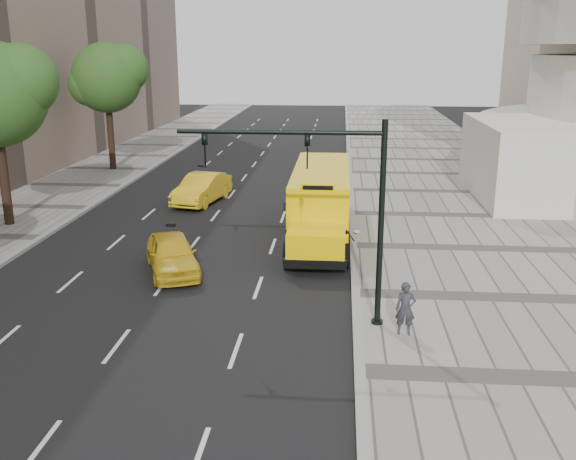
# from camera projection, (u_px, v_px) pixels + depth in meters

# --- Properties ---
(ground) EXTENTS (140.00, 140.00, 0.00)m
(ground) POSITION_uv_depth(u_px,v_px,m) (216.00, 245.00, 28.13)
(ground) COLOR black
(ground) RESTS_ON ground
(sidewalk_museum) EXTENTS (12.00, 140.00, 0.15)m
(sidewalk_museum) POSITION_uv_depth(u_px,v_px,m) (495.00, 250.00, 27.15)
(sidewalk_museum) COLOR gray
(sidewalk_museum) RESTS_ON ground
(curb_museum) EXTENTS (0.30, 140.00, 0.15)m
(curb_museum) POSITION_uv_depth(u_px,v_px,m) (353.00, 247.00, 27.63)
(curb_museum) COLOR gray
(curb_museum) RESTS_ON ground
(curb_far) EXTENTS (0.30, 140.00, 0.15)m
(curb_far) POSITION_uv_depth(u_px,v_px,m) (40.00, 239.00, 28.74)
(curb_far) COLOR gray
(curb_far) RESTS_ON ground
(tree_c) EXTENTS (5.26, 4.68, 8.70)m
(tree_c) POSITION_uv_depth(u_px,v_px,m) (108.00, 77.00, 43.15)
(tree_c) COLOR black
(tree_c) RESTS_ON ground
(school_bus) EXTENTS (2.96, 11.56, 3.19)m
(school_bus) POSITION_uv_depth(u_px,v_px,m) (321.00, 196.00, 29.46)
(school_bus) COLOR #FFCE00
(school_bus) RESTS_ON ground
(taxi_near) EXTENTS (3.18, 4.64, 1.47)m
(taxi_near) POSITION_uv_depth(u_px,v_px,m) (172.00, 254.00, 24.51)
(taxi_near) COLOR gold
(taxi_near) RESTS_ON ground
(taxi_far) EXTENTS (2.66, 5.14, 1.61)m
(taxi_far) POSITION_uv_depth(u_px,v_px,m) (202.00, 189.00, 35.50)
(taxi_far) COLOR gold
(taxi_far) RESTS_ON ground
(pedestrian) EXTENTS (0.60, 0.40, 1.61)m
(pedestrian) POSITION_uv_depth(u_px,v_px,m) (406.00, 309.00, 18.83)
(pedestrian) COLOR #2D2E35
(pedestrian) RESTS_ON sidewalk_museum
(traffic_signal) EXTENTS (6.18, 0.36, 6.40)m
(traffic_signal) POSITION_uv_depth(u_px,v_px,m) (334.00, 198.00, 18.83)
(traffic_signal) COLOR black
(traffic_signal) RESTS_ON ground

